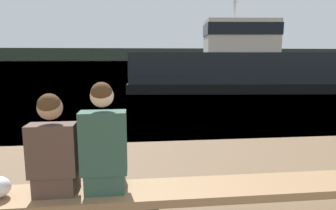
# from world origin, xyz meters

# --- Properties ---
(water_surface) EXTENTS (240.00, 240.00, 0.00)m
(water_surface) POSITION_xyz_m (0.00, 126.74, 0.00)
(water_surface) COLOR #5684A3
(water_surface) RESTS_ON ground
(far_shoreline) EXTENTS (600.00, 12.00, 5.47)m
(far_shoreline) POSITION_xyz_m (0.00, 139.76, 2.73)
(far_shoreline) COLOR #384233
(far_shoreline) RESTS_ON ground
(bench_main) EXTENTS (7.61, 0.51, 0.49)m
(bench_main) POSITION_xyz_m (-0.77, 3.38, 0.41)
(bench_main) COLOR #8E6B47
(bench_main) RESTS_ON ground
(person_left) EXTENTS (0.43, 0.41, 0.97)m
(person_left) POSITION_xyz_m (-1.67, 3.38, 0.92)
(person_left) COLOR #4C382D
(person_left) RESTS_ON bench_main
(person_right) EXTENTS (0.43, 0.40, 1.07)m
(person_right) POSITION_xyz_m (-1.21, 3.38, 0.96)
(person_right) COLOR #2D4C3D
(person_right) RESTS_ON bench_main
(tugboat_red) EXTENTS (10.76, 4.06, 6.59)m
(tugboat_red) POSITION_xyz_m (4.17, 15.84, 1.18)
(tugboat_red) COLOR black
(tugboat_red) RESTS_ON water_surface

